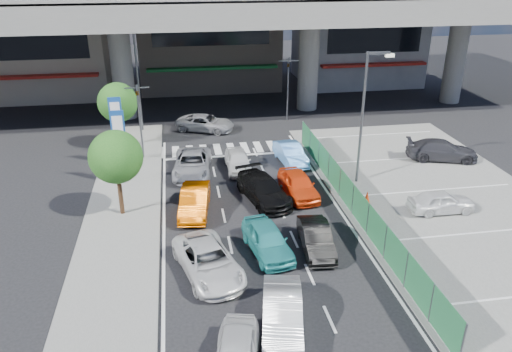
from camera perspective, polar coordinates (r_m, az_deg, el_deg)
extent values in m
plane|color=black|center=(24.78, 0.73, -7.57)|extent=(120.00, 120.00, 0.00)
cube|color=slate|center=(30.06, 21.17, -3.22)|extent=(12.00, 28.00, 0.06)
cube|color=slate|center=(28.12, -14.97, -4.19)|extent=(4.00, 30.00, 0.12)
cylinder|color=slate|center=(43.88, -15.05, 11.51)|extent=(1.80, 1.80, 8.00)
cylinder|color=slate|center=(45.23, 6.01, 12.55)|extent=(1.80, 1.80, 8.00)
cylinder|color=slate|center=(50.70, 21.84, 12.26)|extent=(1.80, 1.80, 8.00)
cube|color=slate|center=(43.08, -4.60, 18.76)|extent=(64.00, 14.00, 2.00)
cube|color=#A79A86|center=(54.53, -23.19, 15.48)|extent=(12.00, 10.00, 13.00)
cube|color=#AA1C14|center=(50.24, -23.70, 10.45)|extent=(10.80, 1.60, 0.25)
cube|color=black|center=(49.61, -24.54, 15.32)|extent=(9.60, 0.10, 5.85)
cube|color=gray|center=(54.14, -5.66, 18.23)|extent=(14.00, 10.00, 15.00)
cube|color=#14652B|center=(49.84, -4.99, 12.27)|extent=(12.60, 1.60, 0.25)
cube|color=black|center=(49.09, -5.24, 18.52)|extent=(11.20, 0.10, 6.75)
cube|color=slate|center=(56.74, 11.54, 16.63)|extent=(12.00, 10.00, 12.00)
cube|color=#AA1C14|center=(52.57, 13.19, 12.36)|extent=(10.80, 1.60, 0.25)
cube|color=black|center=(52.03, 13.56, 16.47)|extent=(9.60, 0.10, 5.40)
cylinder|color=#595B60|center=(34.45, -13.09, 5.92)|extent=(0.14, 0.14, 5.20)
cube|color=#595B60|center=(33.79, -13.48, 9.78)|extent=(1.60, 0.08, 0.08)
imported|color=black|center=(33.87, -13.43, 9.29)|extent=(0.26, 1.24, 0.50)
cylinder|color=#595B60|center=(42.11, 3.65, 9.80)|extent=(0.14, 0.14, 5.20)
cube|color=#595B60|center=(41.58, 3.74, 13.01)|extent=(1.60, 0.08, 0.08)
imported|color=black|center=(41.64, 3.73, 12.60)|extent=(0.26, 1.24, 0.50)
cylinder|color=#595B60|center=(30.20, 12.00, 6.24)|extent=(0.16, 0.16, 8.00)
cube|color=#595B60|center=(29.49, 13.79, 13.49)|extent=(1.40, 0.15, 0.15)
cube|color=silver|center=(29.79, 15.03, 13.17)|extent=(0.50, 0.22, 0.18)
cylinder|color=#595B60|center=(39.87, -13.32, 10.46)|extent=(0.16, 0.16, 8.00)
cube|color=#595B60|center=(39.13, -12.98, 16.08)|extent=(1.40, 0.15, 0.15)
cube|color=silver|center=(39.12, -11.89, 15.94)|extent=(0.50, 0.22, 0.18)
cylinder|color=#595B60|center=(31.31, -14.99, 0.91)|extent=(0.10, 0.10, 2.20)
cube|color=navy|center=(30.57, -15.41, 4.53)|extent=(0.80, 0.12, 3.00)
cube|color=white|center=(30.50, -15.42, 4.48)|extent=(0.60, 0.02, 2.40)
cylinder|color=#595B60|center=(34.12, -15.27, 2.83)|extent=(0.10, 0.10, 2.20)
cube|color=navy|center=(33.45, -15.67, 6.18)|extent=(0.80, 0.12, 3.00)
cube|color=white|center=(33.38, -15.68, 6.14)|extent=(0.60, 0.02, 2.40)
cylinder|color=#382314|center=(27.62, -15.22, -2.11)|extent=(0.24, 0.24, 2.40)
sphere|color=#164714|center=(26.75, -15.73, 2.12)|extent=(2.80, 2.80, 2.80)
cylinder|color=#382314|center=(37.39, -15.17, 4.88)|extent=(0.24, 0.24, 2.40)
sphere|color=#164714|center=(36.75, -15.54, 8.11)|extent=(2.80, 2.80, 2.80)
imported|color=silver|center=(19.39, 3.03, -15.44)|extent=(2.24, 4.39, 1.38)
imported|color=silver|center=(22.30, -5.47, -9.65)|extent=(3.34, 5.18, 1.33)
imported|color=teal|center=(23.66, 1.32, -7.29)|extent=(2.25, 4.26, 1.38)
imported|color=black|center=(24.04, 6.88, -7.11)|extent=(1.63, 3.89, 1.25)
imported|color=#C24E00|center=(27.36, -7.03, -2.84)|extent=(2.02, 4.35, 1.38)
imported|color=black|center=(28.47, 0.85, -1.52)|extent=(3.04, 5.08, 1.38)
imported|color=#E43F10|center=(29.14, 4.86, -0.97)|extent=(1.99, 4.18, 1.38)
imported|color=#98999E|center=(32.15, -7.31, 1.40)|extent=(2.80, 5.18, 1.38)
imported|color=silver|center=(32.49, -2.07, 1.76)|extent=(1.54, 3.81, 1.30)
imported|color=#599CEE|center=(33.69, 3.96, 2.57)|extent=(1.79, 4.11, 1.31)
imported|color=#929298|center=(40.06, -5.80, 6.04)|extent=(5.04, 3.71, 1.27)
imported|color=silver|center=(28.94, 20.41, -2.75)|extent=(3.62, 1.50, 1.22)
imported|color=#35353A|center=(36.26, 20.48, 2.79)|extent=(5.05, 3.19, 1.36)
cone|color=red|center=(28.86, 12.57, -2.37)|extent=(0.49, 0.49, 0.72)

